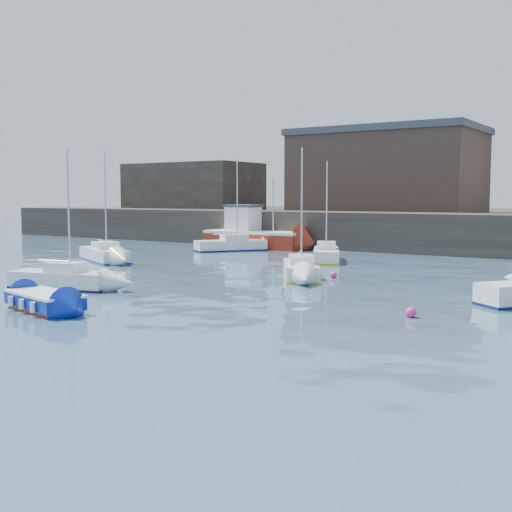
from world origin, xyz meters
The scene contains 15 objects.
water centered at (0.00, 0.00, 0.00)m, with size 220.00×220.00×0.00m, color #2D4760.
quay_wall centered at (0.00, 35.00, 1.50)m, with size 90.00×5.00×3.00m, color #28231E.
land_strip centered at (0.00, 53.00, 1.40)m, with size 90.00×32.00×2.80m, color #28231E.
warehouse centered at (-6.00, 43.00, 6.62)m, with size 16.40×10.40×7.60m.
bldg_west centered at (-28.00, 42.00, 5.30)m, with size 14.00×8.00×5.00m.
blue_dinghy centered at (-3.27, 2.48, 0.39)m, with size 3.98×2.39×0.71m.
fishing_boat centered at (-13.08, 31.50, 1.11)m, with size 8.73×3.39×5.75m.
sailboat_a centered at (-7.39, 6.76, 0.45)m, with size 5.16×2.77×6.41m.
sailboat_b centered at (-0.07, 16.41, 0.44)m, with size 4.26×5.35×6.79m.
sailboat_e centered at (-15.21, 16.78, 0.47)m, with size 5.83×4.12×7.24m.
sailboat_f centered at (-2.83, 24.76, 0.47)m, with size 3.78×5.27×6.62m.
sailboat_h centered at (-12.88, 28.01, 0.47)m, with size 4.71×5.63×7.23m.
buoy_near centered at (-8.27, 8.22, 0.00)m, with size 0.36×0.36×0.36m, color #FE2889.
buoy_mid centered at (8.70, 8.82, 0.00)m, with size 0.40×0.40×0.40m, color #FE2889.
buoy_far centered at (1.47, 17.21, 0.00)m, with size 0.37×0.37×0.37m, color #FE2889.
Camera 1 is at (16.47, -13.04, 4.32)m, focal length 45.00 mm.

